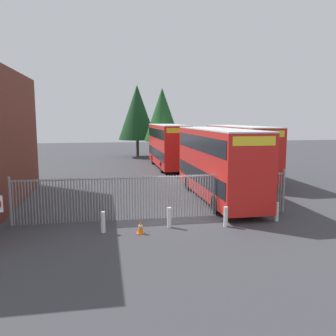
{
  "coord_description": "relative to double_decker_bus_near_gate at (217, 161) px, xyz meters",
  "views": [
    {
      "loc": [
        -3.78,
        -17.25,
        5.05
      ],
      "look_at": [
        0.0,
        4.0,
        2.0
      ],
      "focal_mm": 37.74,
      "sensor_mm": 36.0,
      "label": 1
    }
  ],
  "objects": [
    {
      "name": "ground_plane",
      "position": [
        -3.05,
        4.41,
        -2.42
      ],
      "size": [
        100.0,
        100.0,
        0.0
      ],
      "primitive_type": "plane",
      "color": "#3D3D42"
    },
    {
      "name": "palisade_fence",
      "position": [
        -4.38,
        -3.59,
        -1.24
      ],
      "size": [
        14.0,
        0.14,
        2.35
      ],
      "color": "gray",
      "rests_on": "ground"
    },
    {
      "name": "double_decker_bus_near_gate",
      "position": [
        0.0,
        0.0,
        0.0
      ],
      "size": [
        2.54,
        10.81,
        4.42
      ],
      "color": "red",
      "rests_on": "ground"
    },
    {
      "name": "double_decker_bus_behind_fence_left",
      "position": [
        4.15,
        6.88,
        0.0
      ],
      "size": [
        2.54,
        10.81,
        4.42
      ],
      "color": "red",
      "rests_on": "ground"
    },
    {
      "name": "double_decker_bus_behind_fence_right",
      "position": [
        -0.54,
        14.62,
        0.0
      ],
      "size": [
        2.54,
        10.81,
        4.42
      ],
      "color": "red",
      "rests_on": "ground"
    },
    {
      "name": "bollard_near_left",
      "position": [
        -7.01,
        -5.39,
        -1.95
      ],
      "size": [
        0.2,
        0.2,
        0.95
      ],
      "primitive_type": "cylinder",
      "color": "silver",
      "rests_on": "ground"
    },
    {
      "name": "bollard_center_front",
      "position": [
        -3.98,
        -5.17,
        -1.95
      ],
      "size": [
        0.2,
        0.2,
        0.95
      ],
      "primitive_type": "cylinder",
      "color": "silver",
      "rests_on": "ground"
    },
    {
      "name": "bollard_near_right",
      "position": [
        -1.35,
        -5.5,
        -1.95
      ],
      "size": [
        0.2,
        0.2,
        0.95
      ],
      "primitive_type": "cylinder",
      "color": "silver",
      "rests_on": "ground"
    },
    {
      "name": "bollard_far_right",
      "position": [
        1.42,
        -5.12,
        -1.95
      ],
      "size": [
        0.2,
        0.2,
        0.95
      ],
      "primitive_type": "cylinder",
      "color": "silver",
      "rests_on": "ground"
    },
    {
      "name": "traffic_cone_by_gate",
      "position": [
        -5.39,
        -5.83,
        -2.13
      ],
      "size": [
        0.34,
        0.34,
        0.59
      ],
      "color": "orange",
      "rests_on": "ground"
    },
    {
      "name": "tree_tall_back",
      "position": [
        -0.08,
        21.01,
        3.04
      ],
      "size": [
        4.37,
        4.37,
        8.59
      ],
      "color": "#4C3823",
      "rests_on": "ground"
    },
    {
      "name": "tree_short_side",
      "position": [
        -2.63,
        25.6,
        3.37
      ],
      "size": [
        4.93,
        4.93,
        9.33
      ],
      "color": "#4C3823",
      "rests_on": "ground"
    }
  ]
}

